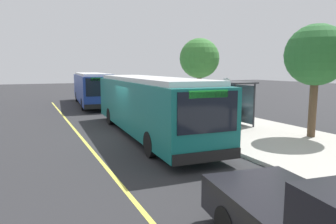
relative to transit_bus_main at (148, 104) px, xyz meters
name	(u,v)px	position (x,y,z in m)	size (l,w,h in m)	color
ground_plane	(127,135)	(-0.33, -1.01, -1.62)	(120.00, 120.00, 0.00)	#2B2B2D
sidewalk_curb	(225,125)	(-0.33, 4.99, -1.54)	(44.00, 6.40, 0.15)	#B7B2A8
lane_stripe_center	(83,140)	(-0.33, -3.21, -1.61)	(36.00, 0.14, 0.01)	#E0D64C
transit_bus_main	(148,104)	(0.00, 0.00, 0.00)	(12.55, 3.17, 2.95)	#146B66
transit_bus_second	(92,88)	(-14.68, 0.10, 0.00)	(12.20, 3.58, 2.95)	navy
bus_shelter	(231,94)	(-0.35, 5.35, 0.30)	(2.90, 1.60, 2.48)	#333338
waiting_bench	(230,115)	(-0.42, 5.38, -0.99)	(1.60, 0.48, 0.95)	brown
route_sign_post	(226,100)	(2.95, 2.68, 0.34)	(0.44, 0.08, 2.80)	#333338
pedestrian_commuter	(219,112)	(1.17, 3.52, -0.50)	(0.24, 0.40, 1.69)	#282D47
street_tree_near_shelter	(199,59)	(-5.49, 6.22, 2.47)	(2.93, 2.93, 5.43)	brown
street_tree_downstreet	(316,56)	(4.24, 6.69, 2.34)	(2.83, 2.83, 5.26)	brown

